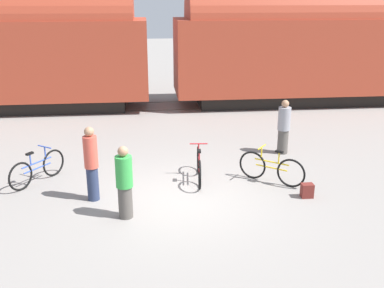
{
  "coord_description": "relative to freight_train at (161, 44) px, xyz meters",
  "views": [
    {
      "loc": [
        -0.7,
        -9.66,
        4.57
      ],
      "look_at": [
        0.38,
        0.65,
        1.1
      ],
      "focal_mm": 42.0,
      "sensor_mm": 36.0,
      "label": 1
    }
  ],
  "objects": [
    {
      "name": "bicycle_maroon",
      "position": [
        0.59,
        -8.18,
        -2.23
      ],
      "size": [
        0.46,
        1.78,
        0.91
      ],
      "color": "black",
      "rests_on": "ground_plane"
    },
    {
      "name": "person_in_red",
      "position": [
        -1.99,
        -9.07,
        -1.72
      ],
      "size": [
        0.32,
        0.32,
        1.77
      ],
      "rotation": [
        0.0,
        0.0,
        3.24
      ],
      "color": "#283351",
      "rests_on": "ground_plane"
    },
    {
      "name": "person_in_green",
      "position": [
        -1.21,
        -10.02,
        -1.82
      ],
      "size": [
        0.36,
        0.36,
        1.61
      ],
      "rotation": [
        0.0,
        0.0,
        4.52
      ],
      "color": "#514C47",
      "rests_on": "ground_plane"
    },
    {
      "name": "ground_plane",
      "position": [
        0.0,
        -9.16,
        -2.62
      ],
      "size": [
        80.0,
        80.0,
        0.0
      ],
      "primitive_type": "plane",
      "color": "gray"
    },
    {
      "name": "person_in_grey",
      "position": [
        3.35,
        -6.37,
        -1.81
      ],
      "size": [
        0.37,
        0.37,
        1.64
      ],
      "rotation": [
        0.0,
        0.0,
        1.0
      ],
      "color": "#514C47",
      "rests_on": "ground_plane"
    },
    {
      "name": "bicycle_blue",
      "position": [
        -3.49,
        -7.91,
        -2.24
      ],
      "size": [
        1.08,
        1.48,
        0.89
      ],
      "color": "black",
      "rests_on": "ground_plane"
    },
    {
      "name": "rail_far",
      "position": [
        0.0,
        0.72,
        -2.61
      ],
      "size": [
        37.67,
        0.07,
        0.01
      ],
      "primitive_type": "cube",
      "color": "#4C4238",
      "rests_on": "ground_plane"
    },
    {
      "name": "rail_near",
      "position": [
        0.0,
        -0.72,
        -2.61
      ],
      "size": [
        37.67,
        0.07,
        0.01
      ],
      "primitive_type": "cube",
      "color": "#4C4238",
      "rests_on": "ground_plane"
    },
    {
      "name": "freight_train",
      "position": [
        0.0,
        0.0,
        0.0
      ],
      "size": [
        25.67,
        2.96,
        5.03
      ],
      "color": "black",
      "rests_on": "ground_plane"
    },
    {
      "name": "backpack",
      "position": [
        3.01,
        -9.47,
        -2.45
      ],
      "size": [
        0.28,
        0.2,
        0.34
      ],
      "color": "maroon",
      "rests_on": "ground_plane"
    },
    {
      "name": "bicycle_yellow",
      "position": [
        2.4,
        -8.52,
        -2.23
      ],
      "size": [
        1.43,
        1.14,
        0.92
      ],
      "color": "black",
      "rests_on": "ground_plane"
    }
  ]
}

